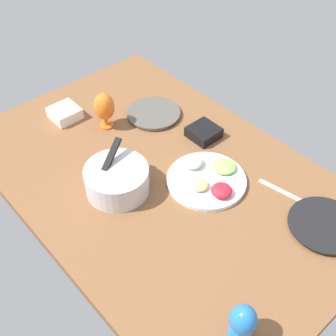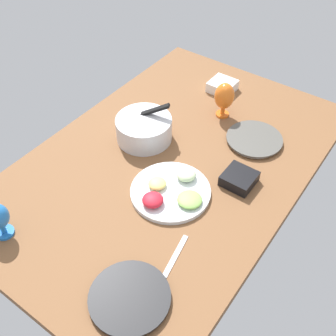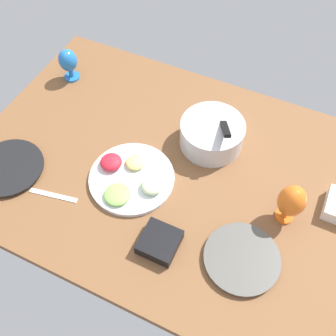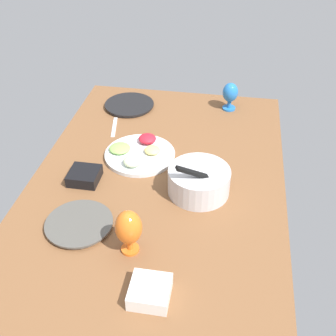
# 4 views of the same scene
# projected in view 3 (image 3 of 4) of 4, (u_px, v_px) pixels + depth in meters

# --- Properties ---
(ground_plane) EXTENTS (1.60, 1.04, 0.04)m
(ground_plane) POSITION_uv_depth(u_px,v_px,m) (181.00, 175.00, 1.44)
(ground_plane) COLOR brown
(dinner_plate_left) EXTENTS (0.26, 0.26, 0.02)m
(dinner_plate_left) POSITION_uv_depth(u_px,v_px,m) (9.00, 168.00, 1.42)
(dinner_plate_left) COLOR #4C4C51
(dinner_plate_left) RESTS_ON ground_plane
(dinner_plate_right) EXTENTS (0.25, 0.25, 0.02)m
(dinner_plate_right) POSITION_uv_depth(u_px,v_px,m) (242.00, 258.00, 1.22)
(dinner_plate_right) COLOR silver
(dinner_plate_right) RESTS_ON ground_plane
(mixing_bowl) EXTENTS (0.24, 0.24, 0.17)m
(mixing_bowl) POSITION_uv_depth(u_px,v_px,m) (212.00, 133.00, 1.46)
(mixing_bowl) COLOR silver
(mixing_bowl) RESTS_ON ground_plane
(fruit_platter) EXTENTS (0.31, 0.31, 0.06)m
(fruit_platter) POSITION_uv_depth(u_px,v_px,m) (131.00, 178.00, 1.39)
(fruit_platter) COLOR silver
(fruit_platter) RESTS_ON ground_plane
(hurricane_glass_blue) EXTENTS (0.08, 0.08, 0.15)m
(hurricane_glass_blue) POSITION_uv_depth(u_px,v_px,m) (68.00, 62.00, 1.64)
(hurricane_glass_blue) COLOR blue
(hurricane_glass_blue) RESTS_ON ground_plane
(hurricane_glass_orange) EXTENTS (0.09, 0.09, 0.17)m
(hurricane_glass_orange) POSITION_uv_depth(u_px,v_px,m) (291.00, 202.00, 1.23)
(hurricane_glass_orange) COLOR orange
(hurricane_glass_orange) RESTS_ON ground_plane
(square_bowl_black) EXTENTS (0.12, 0.12, 0.05)m
(square_bowl_black) POSITION_uv_depth(u_px,v_px,m) (160.00, 242.00, 1.24)
(square_bowl_black) COLOR black
(square_bowl_black) RESTS_ON ground_plane
(fork_by_left_plate) EXTENTS (0.18, 0.05, 0.01)m
(fork_by_left_plate) POSITION_uv_depth(u_px,v_px,m) (53.00, 195.00, 1.36)
(fork_by_left_plate) COLOR silver
(fork_by_left_plate) RESTS_ON ground_plane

